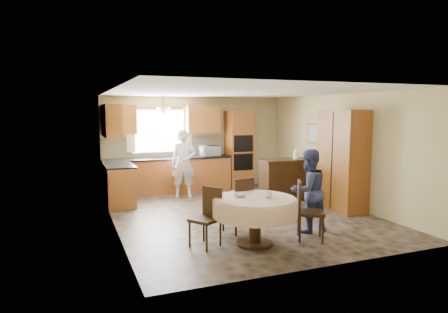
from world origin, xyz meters
name	(u,v)px	position (x,y,z in m)	size (l,w,h in m)	color
floor	(240,214)	(0.00, 0.00, 0.00)	(5.00, 6.00, 0.01)	brown
ceiling	(240,92)	(0.00, 0.00, 2.50)	(5.00, 6.00, 0.01)	white
wall_back	(196,143)	(0.00, 3.00, 1.25)	(5.00, 0.02, 2.50)	tan
wall_front	(330,176)	(0.00, -3.00, 1.25)	(5.00, 0.02, 2.50)	tan
wall_left	(113,159)	(-2.50, 0.00, 1.25)	(0.02, 6.00, 2.50)	tan
wall_right	(341,150)	(2.50, 0.00, 1.25)	(0.02, 6.00, 2.50)	tan
window	(159,131)	(-1.00, 2.98, 1.60)	(1.40, 0.03, 1.10)	white
curtain_left	(131,130)	(-1.75, 2.93, 1.65)	(0.22, 0.02, 1.15)	white
curtain_right	(187,129)	(-0.25, 2.93, 1.65)	(0.22, 0.02, 1.15)	white
base_cab_back	(168,176)	(-0.85, 2.70, 0.44)	(3.30, 0.60, 0.88)	#A85A2C
counter_back	(168,158)	(-0.85, 2.70, 0.90)	(3.30, 0.64, 0.04)	black
base_cab_left	(119,185)	(-2.20, 1.80, 0.44)	(0.60, 1.20, 0.88)	#A85A2C
counter_left	(119,165)	(-2.20, 1.80, 0.90)	(0.64, 1.20, 0.04)	black
backsplash	(165,147)	(-0.85, 2.99, 1.18)	(3.30, 0.02, 0.55)	beige
wall_cab_left	(119,120)	(-2.05, 2.83, 1.91)	(0.85, 0.33, 0.72)	#AC6A2B
wall_cab_right	(203,119)	(0.15, 2.83, 1.91)	(0.90, 0.33, 0.72)	#AC6A2B
wall_cab_side	(111,121)	(-2.33, 1.80, 1.91)	(0.33, 1.20, 0.72)	#AC6A2B
oven_tower	(239,150)	(1.15, 2.69, 1.06)	(0.66, 0.62, 2.12)	#A85A2C
oven_upper	(243,144)	(1.15, 2.38, 1.25)	(0.56, 0.01, 0.45)	black
oven_lower	(243,162)	(1.15, 2.38, 0.75)	(0.56, 0.01, 0.45)	black
pendant	(163,111)	(-1.00, 2.50, 2.12)	(0.36, 0.36, 0.18)	beige
sideboard	(287,181)	(1.58, 0.80, 0.46)	(1.29, 0.53, 0.92)	#37240F
space_heater	(285,188)	(1.57, 0.86, 0.29)	(0.42, 0.29, 0.57)	black
cupboard	(343,160)	(2.22, -0.42, 1.07)	(0.56, 1.12, 2.14)	#A85A2C
dining_table	(255,208)	(-0.53, -1.81, 0.59)	(1.34, 1.34, 0.76)	#37240F
chair_left	(208,214)	(-1.23, -1.57, 0.51)	(0.55, 0.55, 0.92)	#37240F
chair_back	(241,202)	(-0.49, -1.16, 0.54)	(0.52, 0.52, 0.98)	#37240F
chair_right	(306,207)	(0.36, -1.89, 0.54)	(0.57, 0.57, 0.98)	#37240F
framed_picture	(315,134)	(2.47, 0.97, 1.57)	(0.06, 0.63, 0.52)	gold
microwave	(210,151)	(0.29, 2.65, 1.06)	(0.50, 0.34, 0.28)	silver
person_sink	(184,163)	(-0.61, 2.07, 0.84)	(0.61, 0.40, 1.67)	silver
person_dining	(308,191)	(0.64, -1.53, 0.73)	(0.71, 0.55, 1.46)	navy
bowl_sideboard	(271,162)	(1.15, 0.80, 0.95)	(0.20, 0.20, 0.05)	#B2B2B2
bottle_sideboard	(296,155)	(1.81, 0.80, 1.08)	(0.12, 0.12, 0.32)	silver
cup_table	(268,195)	(-0.34, -1.90, 0.81)	(0.12, 0.12, 0.09)	#B2B2B2
bowl_table	(240,195)	(-0.73, -1.66, 0.79)	(0.20, 0.20, 0.06)	#B2B2B2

